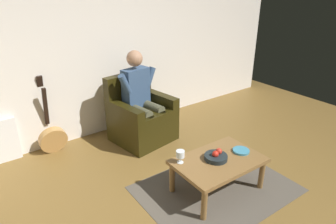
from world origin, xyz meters
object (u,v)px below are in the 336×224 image
(guitar, at_px, (53,137))
(wine_glass_near, at_px, (180,155))
(coffee_table, at_px, (218,164))
(decorative_dish, at_px, (241,151))
(fruit_bowl, at_px, (216,156))
(person_seated, at_px, (141,95))
(armchair, at_px, (141,118))

(guitar, height_order, wine_glass_near, guitar)
(coffee_table, distance_m, wine_glass_near, 0.44)
(guitar, height_order, decorative_dish, guitar)
(coffee_table, relative_size, wine_glass_near, 6.78)
(coffee_table, height_order, guitar, guitar)
(fruit_bowl, distance_m, decorative_dish, 0.33)
(guitar, relative_size, wine_glass_near, 7.34)
(person_seated, distance_m, coffee_table, 1.50)
(person_seated, bearing_deg, guitar, -28.39)
(guitar, bearing_deg, fruit_bowl, 122.42)
(guitar, distance_m, fruit_bowl, 2.19)
(armchair, distance_m, fruit_bowl, 1.46)
(wine_glass_near, bearing_deg, decorative_dish, 161.14)
(armchair, distance_m, coffee_table, 1.48)
(armchair, bearing_deg, person_seated, 90.00)
(armchair, relative_size, decorative_dish, 5.05)
(fruit_bowl, bearing_deg, person_seated, -88.83)
(person_seated, relative_size, decorative_dish, 6.92)
(decorative_dish, bearing_deg, coffee_table, -5.95)
(armchair, relative_size, fruit_bowl, 3.80)
(coffee_table, xyz_separation_m, guitar, (1.18, -1.86, -0.11))
(person_seated, height_order, guitar, person_seated)
(armchair, distance_m, guitar, 1.20)
(guitar, relative_size, fruit_bowl, 4.19)
(person_seated, distance_m, wine_glass_near, 1.32)
(person_seated, height_order, fruit_bowl, person_seated)
(fruit_bowl, height_order, decorative_dish, fruit_bowl)
(armchair, relative_size, person_seated, 0.73)
(wine_glass_near, bearing_deg, coffee_table, 151.28)
(armchair, xyz_separation_m, coffee_table, (-0.05, 1.48, 0.00))
(armchair, bearing_deg, wine_glass_near, 67.47)
(wine_glass_near, bearing_deg, fruit_bowl, 153.25)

